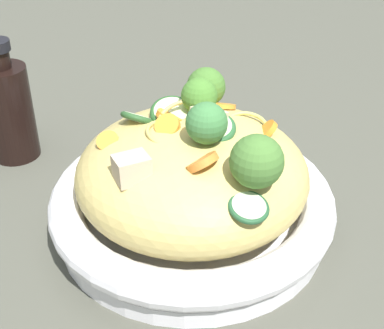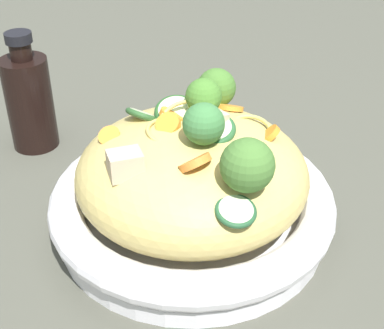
% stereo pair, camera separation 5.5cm
% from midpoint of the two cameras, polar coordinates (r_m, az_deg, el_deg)
% --- Properties ---
extents(ground_plane, '(3.00, 3.00, 0.00)m').
position_cam_midpoint_polar(ground_plane, '(0.60, -2.65, -6.50)').
color(ground_plane, '#4B4B40').
extents(serving_bowl, '(0.29, 0.29, 0.05)m').
position_cam_midpoint_polar(serving_bowl, '(0.58, -2.72, -4.38)').
color(serving_bowl, white).
rests_on(serving_bowl, ground_plane).
extents(noodle_heap, '(0.23, 0.23, 0.12)m').
position_cam_midpoint_polar(noodle_heap, '(0.56, -2.83, -0.93)').
color(noodle_heap, tan).
rests_on(noodle_heap, serving_bowl).
extents(broccoli_florets, '(0.11, 0.21, 0.07)m').
position_cam_midpoint_polar(broccoli_florets, '(0.53, -0.10, 4.44)').
color(broccoli_florets, '#9FB77C').
rests_on(broccoli_florets, serving_bowl).
extents(carrot_coins, '(0.17, 0.13, 0.03)m').
position_cam_midpoint_polar(carrot_coins, '(0.54, -2.73, 3.38)').
color(carrot_coins, orange).
rests_on(carrot_coins, serving_bowl).
extents(zucchini_slices, '(0.10, 0.20, 0.04)m').
position_cam_midpoint_polar(zucchini_slices, '(0.53, -3.46, 3.22)').
color(zucchini_slices, beige).
rests_on(zucchini_slices, serving_bowl).
extents(chicken_chunks, '(0.12, 0.05, 0.04)m').
position_cam_midpoint_polar(chicken_chunks, '(0.51, -5.42, 1.93)').
color(chicken_chunks, beige).
rests_on(chicken_chunks, serving_bowl).
extents(soy_sauce_bottle, '(0.06, 0.06, 0.15)m').
position_cam_midpoint_polar(soy_sauce_bottle, '(0.73, -20.32, 5.23)').
color(soy_sauce_bottle, black).
rests_on(soy_sauce_bottle, ground_plane).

